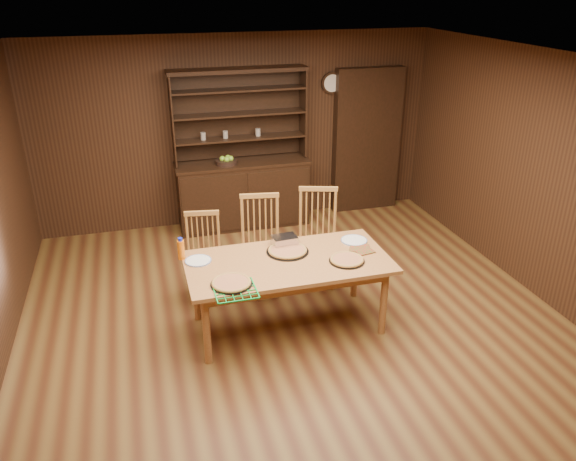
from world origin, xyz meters
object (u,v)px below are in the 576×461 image
object	(u,v)px
chair_right	(318,233)
chair_left	(204,253)
chair_center	(261,240)
juice_bottle	(181,249)
china_hutch	(243,185)
dining_table	(288,268)

from	to	relation	value
chair_right	chair_left	bearing A→B (deg)	-163.86
chair_center	juice_bottle	distance (m)	1.09
juice_bottle	chair_right	bearing A→B (deg)	18.57
china_hutch	chair_left	distance (m)	1.95
chair_right	chair_center	bearing A→B (deg)	-162.81
chair_left	chair_center	size ratio (longest dim) A/B	0.87
china_hutch	chair_left	xyz separation A→B (m)	(-0.80, -1.78, -0.09)
china_hutch	chair_right	size ratio (longest dim) A/B	1.95
chair_right	dining_table	bearing A→B (deg)	-107.59
china_hutch	juice_bottle	world-z (taller)	china_hutch
china_hutch	chair_right	world-z (taller)	china_hutch
chair_left	chair_right	xyz separation A→B (m)	(1.30, -0.03, 0.09)
chair_left	chair_center	bearing A→B (deg)	7.09
dining_table	juice_bottle	size ratio (longest dim) A/B	8.79
chair_left	juice_bottle	xyz separation A→B (m)	(-0.28, -0.56, 0.35)
china_hutch	chair_right	distance (m)	1.87
china_hutch	juice_bottle	xyz separation A→B (m)	(-1.08, -2.33, 0.26)
china_hutch	dining_table	distance (m)	2.65
chair_center	juice_bottle	bearing A→B (deg)	-140.38
chair_left	dining_table	bearing A→B (deg)	-41.58
dining_table	chair_right	size ratio (longest dim) A/B	1.77
chair_center	juice_bottle	xyz separation A→B (m)	(-0.91, -0.53, 0.27)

